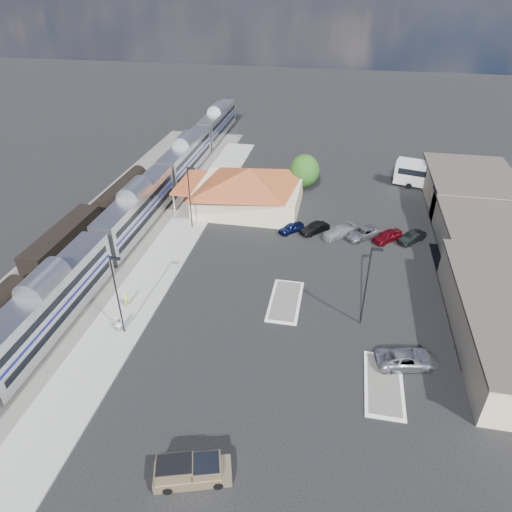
% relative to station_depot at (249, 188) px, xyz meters
% --- Properties ---
extents(ground, '(280.00, 280.00, 0.00)m').
position_rel_station_depot_xyz_m(ground, '(4.56, -24.00, -3.13)').
color(ground, black).
rests_on(ground, ground).
extents(railbed, '(16.00, 100.00, 0.12)m').
position_rel_station_depot_xyz_m(railbed, '(-16.44, -16.00, -3.07)').
color(railbed, '#4C4944').
rests_on(railbed, ground).
extents(platform, '(5.50, 92.00, 0.18)m').
position_rel_station_depot_xyz_m(platform, '(-7.44, -18.00, -3.04)').
color(platform, gray).
rests_on(platform, ground).
extents(passenger_train, '(3.00, 104.00, 5.55)m').
position_rel_station_depot_xyz_m(passenger_train, '(-13.44, -9.65, -0.26)').
color(passenger_train, silver).
rests_on(passenger_train, ground).
extents(freight_cars, '(2.80, 46.00, 4.00)m').
position_rel_station_depot_xyz_m(freight_cars, '(-19.44, -18.23, -1.21)').
color(freight_cars, black).
rests_on(freight_cars, ground).
extents(station_depot, '(18.35, 12.24, 6.20)m').
position_rel_station_depot_xyz_m(station_depot, '(0.00, 0.00, 0.00)').
color(station_depot, '#BEB38B').
rests_on(station_depot, ground).
extents(buildings_east, '(14.40, 51.40, 4.80)m').
position_rel_station_depot_xyz_m(buildings_east, '(32.56, -9.72, -0.86)').
color(buildings_east, '#C6B28C').
rests_on(buildings_east, ground).
extents(traffic_island_south, '(3.30, 7.50, 0.21)m').
position_rel_station_depot_xyz_m(traffic_island_south, '(8.56, -22.00, -3.03)').
color(traffic_island_south, silver).
rests_on(traffic_island_south, ground).
extents(traffic_island_north, '(3.30, 7.50, 0.21)m').
position_rel_station_depot_xyz_m(traffic_island_north, '(18.56, -32.00, -3.03)').
color(traffic_island_north, silver).
rests_on(traffic_island_north, ground).
extents(lamp_plat_s, '(1.08, 0.25, 9.00)m').
position_rel_station_depot_xyz_m(lamp_plat_s, '(-6.34, -30.00, 2.21)').
color(lamp_plat_s, black).
rests_on(lamp_plat_s, ground).
extents(lamp_plat_n, '(1.08, 0.25, 9.00)m').
position_rel_station_depot_xyz_m(lamp_plat_n, '(-6.34, -8.00, 2.21)').
color(lamp_plat_n, black).
rests_on(lamp_plat_n, ground).
extents(lamp_lot, '(1.08, 0.25, 9.00)m').
position_rel_station_depot_xyz_m(lamp_lot, '(16.66, -24.00, 2.21)').
color(lamp_lot, black).
rests_on(lamp_lot, ground).
extents(tree_depot, '(4.71, 4.71, 6.63)m').
position_rel_station_depot_xyz_m(tree_depot, '(7.56, 6.00, 0.89)').
color(tree_depot, '#382314').
rests_on(tree_depot, ground).
extents(pickup_truck, '(5.77, 3.47, 1.87)m').
position_rel_station_depot_xyz_m(pickup_truck, '(4.92, -43.40, -2.24)').
color(pickup_truck, tan).
rests_on(pickup_truck, ground).
extents(suv, '(6.05, 3.82, 1.56)m').
position_rel_station_depot_xyz_m(suv, '(20.59, -29.25, -2.35)').
color(suv, '#ADB0B5').
rests_on(suv, ground).
extents(coach_bus, '(13.53, 6.04, 4.25)m').
position_rel_station_depot_xyz_m(coach_bus, '(28.56, 12.00, -0.69)').
color(coach_bus, white).
rests_on(coach_bus, ground).
extents(person_a, '(0.51, 0.70, 1.79)m').
position_rel_station_depot_xyz_m(person_a, '(-7.85, -26.12, -2.05)').
color(person_a, '#C9D643').
rests_on(person_a, platform).
extents(person_b, '(0.89, 1.04, 1.86)m').
position_rel_station_depot_xyz_m(person_b, '(-6.94, -30.13, -2.02)').
color(person_b, white).
rests_on(person_b, platform).
extents(parked_car_a, '(3.72, 3.79, 1.29)m').
position_rel_station_depot_xyz_m(parked_car_a, '(7.22, -6.46, -2.49)').
color(parked_car_a, '#0C1440').
rests_on(parked_car_a, ground).
extents(parked_car_b, '(4.02, 4.03, 1.39)m').
position_rel_station_depot_xyz_m(parked_car_b, '(10.42, -6.16, -2.44)').
color(parked_car_b, black).
rests_on(parked_car_b, ground).
extents(parked_car_c, '(4.93, 4.75, 1.41)m').
position_rel_station_depot_xyz_m(parked_car_c, '(13.62, -6.46, -2.42)').
color(parked_car_c, silver).
rests_on(parked_car_c, ground).
extents(parked_car_d, '(5.28, 5.06, 1.39)m').
position_rel_station_depot_xyz_m(parked_car_d, '(16.82, -6.16, -2.43)').
color(parked_car_d, gray).
rests_on(parked_car_d, ground).
extents(parked_car_e, '(4.43, 4.40, 1.52)m').
position_rel_station_depot_xyz_m(parked_car_e, '(20.02, -6.46, -2.37)').
color(parked_car_e, maroon).
rests_on(parked_car_e, ground).
extents(parked_car_f, '(3.96, 4.17, 1.41)m').
position_rel_station_depot_xyz_m(parked_car_f, '(23.22, -6.16, -2.43)').
color(parked_car_f, black).
rests_on(parked_car_f, ground).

